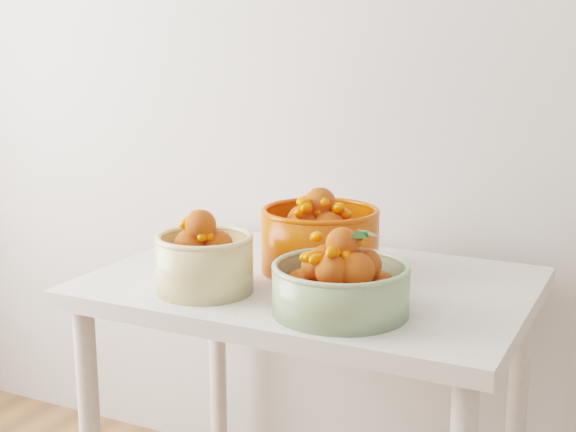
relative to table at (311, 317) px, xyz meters
name	(u,v)px	position (x,y,z in m)	size (l,w,h in m)	color
table	(311,317)	(0.00, 0.00, 0.00)	(1.00, 0.70, 0.75)	silver
bowl_cream	(205,260)	(-0.17, -0.19, 0.17)	(0.26, 0.26, 0.19)	#DBC588
bowl_green	(341,283)	(0.15, -0.19, 0.16)	(0.34, 0.34, 0.18)	gray
bowl_orange	(320,238)	(-0.01, 0.07, 0.18)	(0.31, 0.31, 0.21)	red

